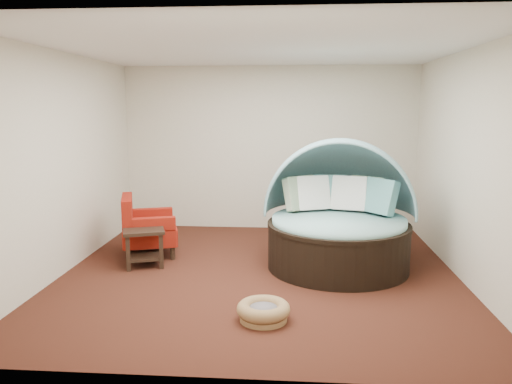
# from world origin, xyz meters

# --- Properties ---
(floor) EXTENTS (5.00, 5.00, 0.00)m
(floor) POSITION_xyz_m (0.00, 0.00, 0.00)
(floor) COLOR #411C12
(floor) RESTS_ON ground
(wall_back) EXTENTS (5.00, 0.00, 5.00)m
(wall_back) POSITION_xyz_m (0.00, 2.50, 1.40)
(wall_back) COLOR beige
(wall_back) RESTS_ON floor
(wall_front) EXTENTS (5.00, 0.00, 5.00)m
(wall_front) POSITION_xyz_m (0.00, -2.50, 1.40)
(wall_front) COLOR beige
(wall_front) RESTS_ON floor
(wall_left) EXTENTS (0.00, 5.00, 5.00)m
(wall_left) POSITION_xyz_m (-2.50, 0.00, 1.40)
(wall_left) COLOR beige
(wall_left) RESTS_ON floor
(wall_right) EXTENTS (0.00, 5.00, 5.00)m
(wall_right) POSITION_xyz_m (2.50, 0.00, 1.40)
(wall_right) COLOR beige
(wall_right) RESTS_ON floor
(ceiling) EXTENTS (5.00, 5.00, 0.00)m
(ceiling) POSITION_xyz_m (0.00, 0.00, 2.80)
(ceiling) COLOR white
(ceiling) RESTS_ON wall_back
(canopy_daybed) EXTENTS (2.12, 2.04, 1.71)m
(canopy_daybed) POSITION_xyz_m (1.03, 0.46, 0.79)
(canopy_daybed) COLOR black
(canopy_daybed) RESTS_ON floor
(pet_basket) EXTENTS (0.62, 0.62, 0.19)m
(pet_basket) POSITION_xyz_m (0.14, -1.39, 0.10)
(pet_basket) COLOR brown
(pet_basket) RESTS_ON floor
(red_armchair) EXTENTS (0.94, 0.94, 0.88)m
(red_armchair) POSITION_xyz_m (-1.68, 0.70, 0.40)
(red_armchair) COLOR black
(red_armchair) RESTS_ON floor
(side_table) EXTENTS (0.67, 0.67, 0.51)m
(side_table) POSITION_xyz_m (-1.57, 0.25, 0.33)
(side_table) COLOR black
(side_table) RESTS_ON floor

